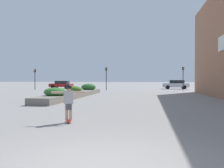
# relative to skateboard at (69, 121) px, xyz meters

# --- Properties ---
(ground_plane) EXTENTS (300.00, 300.00, 0.00)m
(ground_plane) POSITION_rel_skateboard_xyz_m (2.02, -4.39, -0.07)
(ground_plane) COLOR gray
(planter_box) EXTENTS (1.71, 15.90, 1.16)m
(planter_box) POSITION_rel_skateboard_xyz_m (-3.82, 13.47, 0.31)
(planter_box) COLOR slate
(planter_box) RESTS_ON ground_plane
(skateboard) EXTENTS (0.35, 0.68, 0.09)m
(skateboard) POSITION_rel_skateboard_xyz_m (0.00, 0.00, 0.00)
(skateboard) COLOR maroon
(skateboard) RESTS_ON ground_plane
(skateboarder) EXTENTS (1.26, 0.45, 1.38)m
(skateboarder) POSITION_rel_skateboard_xyz_m (-0.00, 0.00, 0.86)
(skateboarder) COLOR tan
(skateboarder) RESTS_ON skateboard
(car_leftmost) EXTENTS (3.99, 1.91, 1.39)m
(car_leftmost) POSITION_rel_skateboard_xyz_m (-12.31, 33.03, 0.68)
(car_leftmost) COLOR maroon
(car_leftmost) RESTS_ON ground_plane
(car_center_left) EXTENTS (4.41, 1.94, 1.53)m
(car_center_left) POSITION_rel_skateboard_xyz_m (7.56, 34.93, 0.73)
(car_center_left) COLOR #BCBCC1
(car_center_left) RESTS_ON ground_plane
(traffic_light_left) EXTENTS (0.28, 0.30, 3.46)m
(traffic_light_left) POSITION_rel_skateboard_xyz_m (-3.51, 28.52, 2.29)
(traffic_light_left) COLOR black
(traffic_light_left) RESTS_ON ground_plane
(traffic_light_right) EXTENTS (0.28, 0.30, 3.47)m
(traffic_light_right) POSITION_rel_skateboard_xyz_m (7.93, 28.52, 2.30)
(traffic_light_right) COLOR black
(traffic_light_right) RESTS_ON ground_plane
(traffic_light_far_left) EXTENTS (0.28, 0.30, 3.24)m
(traffic_light_far_left) POSITION_rel_skateboard_xyz_m (-14.76, 27.77, 2.16)
(traffic_light_far_left) COLOR black
(traffic_light_far_left) RESTS_ON ground_plane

